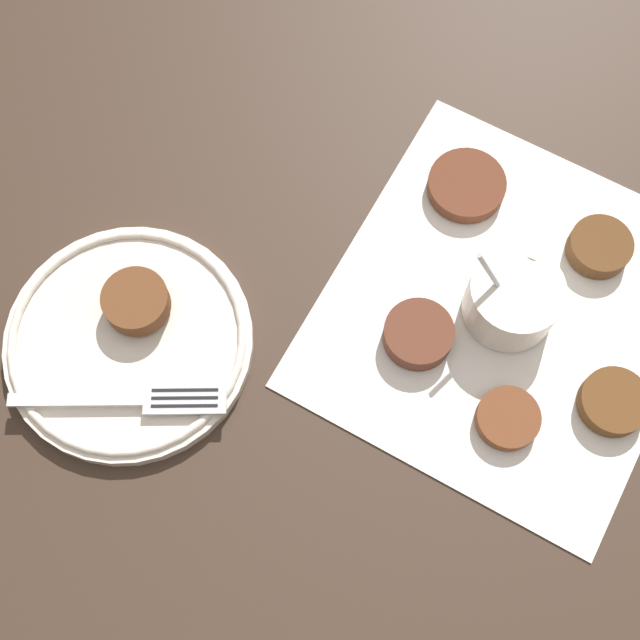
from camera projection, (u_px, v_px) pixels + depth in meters
name	position (u px, v px, depth m)	size (l,w,h in m)	color
ground_plane	(526.00, 305.00, 0.84)	(4.00, 4.00, 0.00)	#38281E
napkin	(507.00, 310.00, 0.84)	(0.37, 0.34, 0.00)	white
sauce_bowl	(512.00, 300.00, 0.81)	(0.09, 0.09, 0.11)	silver
fritter_0	(466.00, 186.00, 0.87)	(0.08, 0.08, 0.02)	brown
fritter_1	(599.00, 247.00, 0.85)	(0.06, 0.06, 0.02)	#56351C
fritter_2	(418.00, 334.00, 0.82)	(0.06, 0.06, 0.02)	brown
fritter_3	(508.00, 418.00, 0.79)	(0.06, 0.06, 0.01)	brown
fritter_4	(613.00, 402.00, 0.80)	(0.06, 0.06, 0.02)	brown
serving_plate	(129.00, 341.00, 0.82)	(0.23, 0.23, 0.02)	silver
fritter_on_plate	(136.00, 301.00, 0.81)	(0.06, 0.06, 0.02)	brown
fork	(142.00, 399.00, 0.79)	(0.10, 0.18, 0.00)	silver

